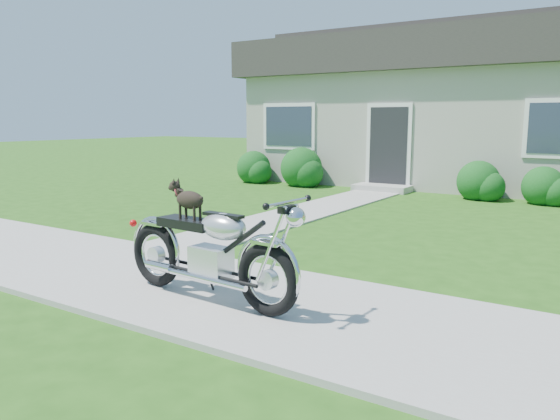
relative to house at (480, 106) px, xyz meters
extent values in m
plane|color=#235114|center=(0.00, -11.99, -2.16)|extent=(80.00, 80.00, 0.00)
cube|color=#9E9B93|center=(0.00, -11.99, -2.14)|extent=(24.00, 2.20, 0.04)
cube|color=#9E9B93|center=(-1.50, -6.99, -2.14)|extent=(1.20, 8.00, 0.03)
cube|color=#AEAB9D|center=(0.00, 0.01, -0.66)|extent=(12.00, 6.00, 3.00)
cube|color=#2D2B28|center=(0.00, 0.01, 1.34)|extent=(12.60, 6.60, 1.00)
cube|color=#2D2B28|center=(0.00, 0.01, 2.04)|extent=(12.60, 2.00, 0.60)
cube|color=black|center=(-1.50, -3.02, -1.11)|extent=(1.00, 0.06, 2.10)
cube|color=#9E9B93|center=(-1.50, -3.37, -2.08)|extent=(1.40, 0.70, 0.16)
cube|color=#2D3847|center=(-4.50, -3.02, -0.56)|extent=(1.70, 0.05, 1.30)
sphere|color=#144C18|center=(-5.39, -3.49, -1.74)|extent=(0.98, 0.98, 0.98)
sphere|color=#144C18|center=(-3.79, -3.49, -1.67)|extent=(1.14, 1.14, 1.14)
sphere|color=#144C18|center=(2.20, -3.49, -1.78)|extent=(0.88, 0.88, 0.88)
sphere|color=#144C18|center=(0.87, -3.49, -1.75)|extent=(0.95, 0.95, 0.95)
imported|color=#225917|center=(-3.93, -3.44, -1.74)|extent=(0.93, 0.97, 0.84)
imported|color=#2C6F1E|center=(1.13, -3.44, -1.80)|extent=(0.55, 0.55, 0.72)
torus|color=black|center=(1.13, -12.35, -1.78)|extent=(0.68, 0.16, 0.67)
torus|color=black|center=(-0.36, -12.24, -1.78)|extent=(0.68, 0.16, 0.67)
cube|color=silver|center=(0.43, -12.30, -1.73)|extent=(0.42, 0.27, 0.30)
ellipsoid|color=silver|center=(0.60, -12.31, -1.36)|extent=(0.53, 0.32, 0.26)
cube|color=black|center=(0.13, -12.28, -1.38)|extent=(0.67, 0.30, 0.09)
cube|color=silver|center=(1.13, -12.35, -1.44)|extent=(0.31, 0.16, 0.03)
cube|color=silver|center=(-0.36, -12.24, -1.44)|extent=(0.31, 0.16, 0.03)
cylinder|color=silver|center=(1.35, -12.36, -1.06)|extent=(0.07, 0.60, 0.03)
sphere|color=silver|center=(1.43, -12.37, -1.18)|extent=(0.18, 0.18, 0.17)
cylinder|color=silver|center=(0.42, -12.43, -1.86)|extent=(1.10, 0.14, 0.06)
ellipsoid|color=black|center=(0.16, -12.28, -1.15)|extent=(0.35, 0.18, 0.18)
sphere|color=black|center=(-0.04, -12.27, -1.03)|extent=(0.12, 0.12, 0.11)
cylinder|color=black|center=(0.07, -12.23, -1.27)|extent=(0.03, 0.03, 0.14)
cylinder|color=black|center=(0.06, -12.31, -1.27)|extent=(0.03, 0.03, 0.14)
cylinder|color=black|center=(0.27, -12.25, -1.27)|extent=(0.03, 0.03, 0.14)
cylinder|color=black|center=(0.26, -12.33, -1.27)|extent=(0.03, 0.03, 0.14)
torus|color=#C8353F|center=(0.01, -12.27, -1.08)|extent=(0.06, 0.10, 0.09)
camera|label=1|loc=(3.78, -16.22, -0.37)|focal=35.00mm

